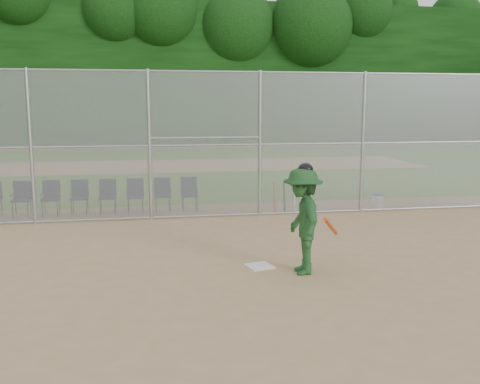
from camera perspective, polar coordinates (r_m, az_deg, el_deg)
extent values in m
plane|color=tan|center=(10.11, 2.50, -8.43)|extent=(100.00, 100.00, 0.00)
plane|color=#396F21|center=(27.65, -5.62, 2.85)|extent=(100.00, 100.00, 0.00)
plane|color=tan|center=(27.65, -5.62, 2.86)|extent=(24.00, 24.00, 0.00)
cube|color=gray|center=(14.59, -1.72, 5.05)|extent=(16.00, 0.02, 4.00)
cylinder|color=#9EA3A8|center=(14.58, -1.76, 12.72)|extent=(16.00, 0.05, 0.05)
cube|color=black|center=(44.51, -7.50, 12.31)|extent=(80.00, 5.00, 11.00)
cube|color=silver|center=(10.37, 2.09, -7.90)|extent=(0.58, 0.58, 0.02)
imported|color=#1C4820|center=(9.83, 6.67, -3.07)|extent=(0.80, 1.31, 1.96)
ellipsoid|color=black|center=(9.67, 6.78, 2.44)|extent=(0.27, 0.30, 0.23)
cylinder|color=#CB4213|center=(9.59, 9.65, -3.65)|extent=(0.50, 0.67, 0.46)
cylinder|color=white|center=(16.74, 14.45, -0.95)|extent=(0.31, 0.31, 0.37)
cylinder|color=#274FAB|center=(16.71, 14.48, -0.24)|extent=(0.33, 0.33, 0.05)
cylinder|color=#D84C14|center=(15.52, 3.67, -0.58)|extent=(0.06, 0.20, 0.85)
cylinder|color=black|center=(15.59, 4.74, -0.55)|extent=(0.06, 0.23, 0.84)
cylinder|color=#B2B2B7|center=(15.67, 5.80, -0.52)|extent=(0.06, 0.26, 0.84)
cylinder|color=#D84C14|center=(15.75, 6.85, -0.50)|extent=(0.06, 0.29, 0.83)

